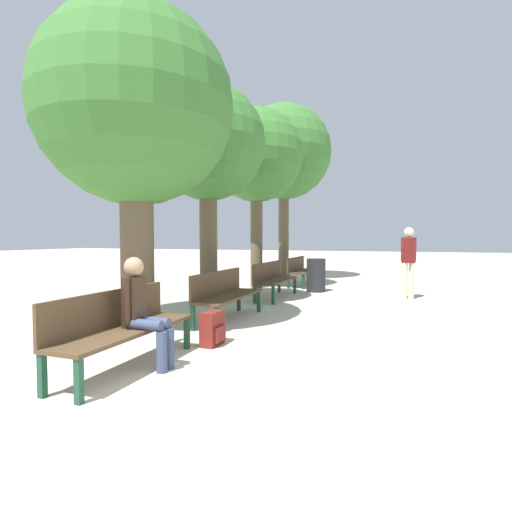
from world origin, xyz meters
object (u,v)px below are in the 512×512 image
object	(u,v)px
bench_row_1	(224,292)
backpack	(213,329)
tree_row_0	(135,110)
person_seated	(143,309)
trash_bin	(316,275)
bench_row_0	(120,323)
tree_row_1	(208,145)
tree_row_2	(256,157)
tree_row_3	(284,153)
pedestrian_near	(408,258)
bench_row_2	(273,277)
bench_row_3	(300,269)

from	to	relation	value
bench_row_1	backpack	world-z (taller)	bench_row_1
tree_row_0	person_seated	size ratio (longest dim) A/B	4.10
tree_row_0	trash_bin	xyz separation A→B (m)	(1.76, 5.15, -2.95)
bench_row_0	tree_row_1	bearing A→B (deg)	103.97
person_seated	trash_bin	world-z (taller)	person_seated
tree_row_0	tree_row_2	xyz separation A→B (m)	(0.00, 5.40, 0.30)
bench_row_1	tree_row_3	distance (m)	8.15
pedestrian_near	tree_row_2	bearing A→B (deg)	169.33
tree_row_1	person_seated	world-z (taller)	tree_row_1
bench_row_2	tree_row_3	distance (m)	5.94
bench_row_3	tree_row_1	size ratio (longest dim) A/B	0.41
bench_row_2	tree_row_0	size ratio (longest dim) A/B	0.38
tree_row_1	bench_row_1	bearing A→B (deg)	-54.11
tree_row_0	person_seated	bearing A→B (deg)	-51.76
bench_row_0	bench_row_2	distance (m)	5.40
bench_row_0	tree_row_0	size ratio (longest dim) A/B	0.38
pedestrian_near	bench_row_1	bearing A→B (deg)	-129.50
tree_row_3	trash_bin	xyz separation A→B (m)	(1.76, -2.98, -3.89)
tree_row_1	bench_row_2	bearing A→B (deg)	51.45
bench_row_0	trash_bin	distance (m)	6.88
bench_row_1	pedestrian_near	distance (m)	4.73
trash_bin	tree_row_2	bearing A→B (deg)	171.89
bench_row_0	tree_row_0	distance (m)	3.50
bench_row_2	bench_row_3	xyz separation A→B (m)	(0.00, 2.70, 0.00)
person_seated	trash_bin	xyz separation A→B (m)	(0.50, 6.74, -0.21)
tree_row_2	backpack	size ratio (longest dim) A/B	11.28
bench_row_0	bench_row_1	bearing A→B (deg)	90.00
bench_row_2	backpack	world-z (taller)	bench_row_2
bench_row_0	bench_row_1	world-z (taller)	same
bench_row_1	trash_bin	distance (m)	4.20
bench_row_0	tree_row_2	xyz separation A→B (m)	(-1.02, 7.09, 3.20)
bench_row_0	bench_row_2	size ratio (longest dim) A/B	1.00
backpack	tree_row_2	bearing A→B (deg)	104.76
tree_row_1	tree_row_3	world-z (taller)	tree_row_3
bench_row_0	pedestrian_near	distance (m)	7.02
tree_row_3	person_seated	bearing A→B (deg)	-82.65
bench_row_0	trash_bin	xyz separation A→B (m)	(0.73, 6.84, -0.06)
bench_row_1	backpack	xyz separation A→B (m)	(0.53, -1.53, -0.27)
tree_row_3	trash_bin	distance (m)	5.21
tree_row_1	tree_row_3	size ratio (longest dim) A/B	0.77
bench_row_3	tree_row_0	size ratio (longest dim) A/B	0.38
person_seated	backpack	distance (m)	1.20
tree_row_0	tree_row_1	bearing A→B (deg)	90.00
pedestrian_near	backpack	bearing A→B (deg)	-115.50
bench_row_2	bench_row_3	bearing A→B (deg)	90.00
bench_row_3	tree_row_3	size ratio (longest dim) A/B	0.32
bench_row_1	person_seated	size ratio (longest dim) A/B	1.57
tree_row_0	trash_bin	bearing A→B (deg)	71.14
tree_row_0	pedestrian_near	world-z (taller)	tree_row_0
tree_row_0	backpack	xyz separation A→B (m)	(1.56, -0.51, -3.16)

